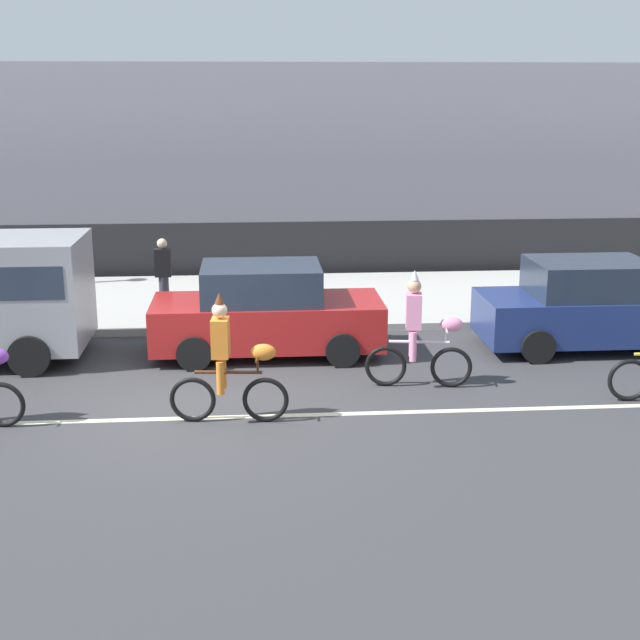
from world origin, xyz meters
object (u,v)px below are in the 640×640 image
object	(u,v)px
parade_cyclist_orange	(229,366)
parked_car_red	(266,312)
pedestrian_onlooker	(163,276)
parade_cyclist_pink	(420,336)
parked_car_navy	(591,307)

from	to	relation	value
parade_cyclist_orange	parked_car_red	size ratio (longest dim) A/B	0.47
parade_cyclist_orange	pedestrian_onlooker	bearing A→B (deg)	104.39
parade_cyclist_orange	pedestrian_onlooker	size ratio (longest dim) A/B	1.19
parade_cyclist_orange	pedestrian_onlooker	distance (m)	5.73
parade_cyclist_orange	pedestrian_onlooker	world-z (taller)	parade_cyclist_orange
parade_cyclist_pink	parked_car_red	distance (m)	3.14
parade_cyclist_pink	parked_car_navy	bearing A→B (deg)	28.82
pedestrian_onlooker	parade_cyclist_pink	bearing A→B (deg)	-43.64
parade_cyclist_pink	parked_car_navy	distance (m)	4.04
parade_cyclist_pink	parked_car_red	size ratio (longest dim) A/B	0.47
parked_car_red	parked_car_navy	world-z (taller)	same
parade_cyclist_orange	parade_cyclist_pink	size ratio (longest dim) A/B	1.00
parked_car_navy	parked_car_red	bearing A→B (deg)	179.47
pedestrian_onlooker	parked_car_navy	bearing A→B (deg)	-15.92
parked_car_red	pedestrian_onlooker	bearing A→B (deg)	132.13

